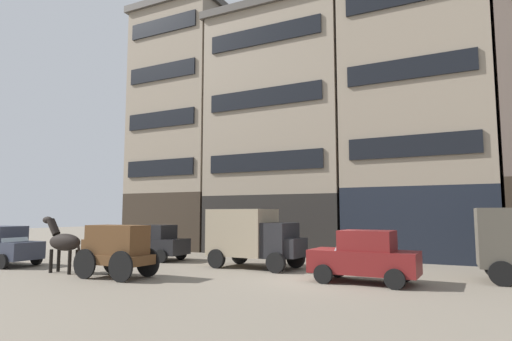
{
  "coord_description": "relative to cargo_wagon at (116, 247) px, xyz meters",
  "views": [
    {
      "loc": [
        4.99,
        -14.94,
        2.42
      ],
      "look_at": [
        -3.49,
        1.95,
        4.37
      ],
      "focal_mm": 29.36,
      "sensor_mm": 36.0,
      "label": 1
    }
  ],
  "objects": [
    {
      "name": "building_far_left",
      "position": [
        -6.26,
        12.63,
        7.69
      ],
      "size": [
        7.01,
        5.79,
        17.57
      ],
      "color": "#33281E",
      "rests_on": "ground_plane"
    },
    {
      "name": "delivery_truck_far",
      "position": [
        3.33,
        4.95,
        0.28
      ],
      "size": [
        4.46,
        2.39,
        2.62
      ],
      "color": "black",
      "rests_on": "ground_plane"
    },
    {
      "name": "sedan_parked_curb",
      "position": [
        -7.53,
        0.39,
        -0.23
      ],
      "size": [
        3.76,
        1.98,
        1.83
      ],
      "color": "#333847",
      "rests_on": "ground_plane"
    },
    {
      "name": "building_center_left",
      "position": [
        1.47,
        12.63,
        6.71
      ],
      "size": [
        9.16,
        5.79,
        15.63
      ],
      "color": "black",
      "rests_on": "ground_plane"
    },
    {
      "name": "sedan_light",
      "position": [
        -2.77,
        5.38,
        -0.23
      ],
      "size": [
        3.76,
        1.99,
        1.83
      ],
      "color": "black",
      "rests_on": "ground_plane"
    },
    {
      "name": "building_center_right",
      "position": [
        9.71,
        12.63,
        7.04
      ],
      "size": [
        8.0,
        5.79,
        16.28
      ],
      "color": "black",
      "rests_on": "ground_plane"
    },
    {
      "name": "draft_horse",
      "position": [
        -2.95,
        -0.0,
        0.12
      ],
      "size": [
        2.34,
        0.6,
        2.3
      ],
      "color": "black",
      "rests_on": "ground_plane"
    },
    {
      "name": "cargo_wagon",
      "position": [
        0.0,
        0.0,
        0.0
      ],
      "size": [
        2.9,
        1.51,
        1.98
      ],
      "color": "brown",
      "rests_on": "ground_plane"
    },
    {
      "name": "sedan_dark",
      "position": [
        8.72,
        3.05,
        -0.23
      ],
      "size": [
        3.75,
        1.96,
        1.83
      ],
      "color": "maroon",
      "rests_on": "ground_plane"
    },
    {
      "name": "ground_plane",
      "position": [
        7.03,
        2.91,
        -1.15
      ],
      "size": [
        120.0,
        120.0,
        0.0
      ],
      "primitive_type": "plane",
      "color": "slate"
    }
  ]
}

